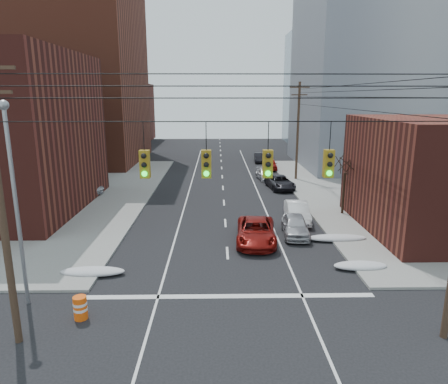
{
  "coord_description": "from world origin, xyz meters",
  "views": [
    {
      "loc": [
        -0.62,
        -11.12,
        9.47
      ],
      "look_at": [
        -0.14,
        15.71,
        3.0
      ],
      "focal_mm": 32.0,
      "sensor_mm": 36.0,
      "label": 1
    }
  ],
  "objects_px": {
    "lot_car_d": "(1,194)",
    "parked_car_b": "(297,212)",
    "lot_car_b": "(76,188)",
    "parked_car_a": "(295,225)",
    "construction_barrel": "(80,308)",
    "parked_car_e": "(270,164)",
    "parked_car_d": "(265,174)",
    "parked_car_f": "(259,158)",
    "lot_car_a": "(20,213)",
    "red_pickup": "(256,231)",
    "parked_car_c": "(280,182)"
  },
  "relations": [
    {
      "from": "parked_car_b",
      "to": "lot_car_d",
      "type": "height_order",
      "value": "lot_car_d"
    },
    {
      "from": "parked_car_c",
      "to": "lot_car_b",
      "type": "distance_m",
      "value": 20.4
    },
    {
      "from": "parked_car_a",
      "to": "parked_car_f",
      "type": "xyz_separation_m",
      "value": [
        0.8,
        31.71,
        -0.06
      ]
    },
    {
      "from": "parked_car_d",
      "to": "construction_barrel",
      "type": "height_order",
      "value": "parked_car_d"
    },
    {
      "from": "parked_car_e",
      "to": "construction_barrel",
      "type": "distance_m",
      "value": 38.44
    },
    {
      "from": "parked_car_d",
      "to": "lot_car_a",
      "type": "height_order",
      "value": "lot_car_a"
    },
    {
      "from": "red_pickup",
      "to": "parked_car_e",
      "type": "relative_size",
      "value": 1.3
    },
    {
      "from": "red_pickup",
      "to": "lot_car_a",
      "type": "bearing_deg",
      "value": 170.14
    },
    {
      "from": "parked_car_f",
      "to": "lot_car_a",
      "type": "height_order",
      "value": "lot_car_a"
    },
    {
      "from": "lot_car_a",
      "to": "parked_car_f",
      "type": "bearing_deg",
      "value": -30.09
    },
    {
      "from": "parked_car_f",
      "to": "lot_car_a",
      "type": "relative_size",
      "value": 1.06
    },
    {
      "from": "lot_car_d",
      "to": "lot_car_a",
      "type": "bearing_deg",
      "value": -160.87
    },
    {
      "from": "parked_car_d",
      "to": "lot_car_b",
      "type": "relative_size",
      "value": 0.81
    },
    {
      "from": "parked_car_c",
      "to": "parked_car_d",
      "type": "xyz_separation_m",
      "value": [
        -0.99,
        4.7,
        -0.08
      ]
    },
    {
      "from": "parked_car_e",
      "to": "lot_car_d",
      "type": "xyz_separation_m",
      "value": [
        -26.36,
        -16.9,
        0.23
      ]
    },
    {
      "from": "parked_car_a",
      "to": "parked_car_b",
      "type": "xyz_separation_m",
      "value": [
        0.76,
        3.2,
        0.02
      ]
    },
    {
      "from": "parked_car_b",
      "to": "lot_car_b",
      "type": "height_order",
      "value": "lot_car_b"
    },
    {
      "from": "lot_car_d",
      "to": "parked_car_b",
      "type": "bearing_deg",
      "value": -120.8
    },
    {
      "from": "parked_car_a",
      "to": "parked_car_d",
      "type": "distance_m",
      "value": 19.09
    },
    {
      "from": "parked_car_a",
      "to": "parked_car_c",
      "type": "height_order",
      "value": "parked_car_a"
    },
    {
      "from": "parked_car_a",
      "to": "lot_car_d",
      "type": "xyz_separation_m",
      "value": [
        -24.76,
        8.76,
        0.21
      ]
    },
    {
      "from": "construction_barrel",
      "to": "lot_car_d",
      "type": "bearing_deg",
      "value": 124.76
    },
    {
      "from": "parked_car_d",
      "to": "parked_car_a",
      "type": "bearing_deg",
      "value": -98.11
    },
    {
      "from": "parked_car_b",
      "to": "lot_car_a",
      "type": "distance_m",
      "value": 21.21
    },
    {
      "from": "parked_car_f",
      "to": "lot_car_b",
      "type": "distance_m",
      "value": 28.43
    },
    {
      "from": "parked_car_b",
      "to": "parked_car_f",
      "type": "distance_m",
      "value": 28.51
    },
    {
      "from": "red_pickup",
      "to": "parked_car_b",
      "type": "relative_size",
      "value": 1.2
    },
    {
      "from": "parked_car_e",
      "to": "lot_car_a",
      "type": "height_order",
      "value": "parked_car_e"
    },
    {
      "from": "parked_car_b",
      "to": "parked_car_c",
      "type": "distance_m",
      "value": 11.21
    },
    {
      "from": "parked_car_d",
      "to": "parked_car_f",
      "type": "bearing_deg",
      "value": 79.63
    },
    {
      "from": "red_pickup",
      "to": "parked_car_f",
      "type": "xyz_separation_m",
      "value": [
        3.65,
        33.0,
        -0.09
      ]
    },
    {
      "from": "parked_car_a",
      "to": "parked_car_b",
      "type": "distance_m",
      "value": 3.29
    },
    {
      "from": "parked_car_a",
      "to": "lot_car_b",
      "type": "relative_size",
      "value": 0.82
    },
    {
      "from": "parked_car_c",
      "to": "parked_car_d",
      "type": "relative_size",
      "value": 1.18
    },
    {
      "from": "parked_car_b",
      "to": "lot_car_a",
      "type": "xyz_separation_m",
      "value": [
        -21.21,
        -0.03,
        0.03
      ]
    },
    {
      "from": "red_pickup",
      "to": "parked_car_b",
      "type": "height_order",
      "value": "red_pickup"
    },
    {
      "from": "parked_car_e",
      "to": "construction_barrel",
      "type": "bearing_deg",
      "value": -107.02
    },
    {
      "from": "red_pickup",
      "to": "construction_barrel",
      "type": "distance_m",
      "value": 12.57
    },
    {
      "from": "parked_car_f",
      "to": "lot_car_d",
      "type": "xyz_separation_m",
      "value": [
        -25.56,
        -22.95,
        0.28
      ]
    },
    {
      "from": "red_pickup",
      "to": "parked_car_e",
      "type": "distance_m",
      "value": 27.32
    },
    {
      "from": "parked_car_b",
      "to": "lot_car_b",
      "type": "distance_m",
      "value": 21.37
    },
    {
      "from": "parked_car_c",
      "to": "lot_car_d",
      "type": "height_order",
      "value": "lot_car_d"
    },
    {
      "from": "parked_car_a",
      "to": "parked_car_f",
      "type": "bearing_deg",
      "value": 92.84
    },
    {
      "from": "parked_car_d",
      "to": "parked_car_b",
      "type": "bearing_deg",
      "value": -95.46
    },
    {
      "from": "parked_car_f",
      "to": "lot_car_d",
      "type": "height_order",
      "value": "lot_car_d"
    },
    {
      "from": "lot_car_a",
      "to": "lot_car_d",
      "type": "bearing_deg",
      "value": 44.23
    },
    {
      "from": "parked_car_b",
      "to": "construction_barrel",
      "type": "xyz_separation_m",
      "value": [
        -12.15,
        -13.72,
        -0.22
      ]
    },
    {
      "from": "parked_car_a",
      "to": "lot_car_d",
      "type": "relative_size",
      "value": 0.92
    },
    {
      "from": "parked_car_b",
      "to": "lot_car_d",
      "type": "xyz_separation_m",
      "value": [
        -25.53,
        5.56,
        0.19
      ]
    },
    {
      "from": "lot_car_b",
      "to": "construction_barrel",
      "type": "xyz_separation_m",
      "value": [
        7.62,
        -21.83,
        -0.34
      ]
    }
  ]
}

